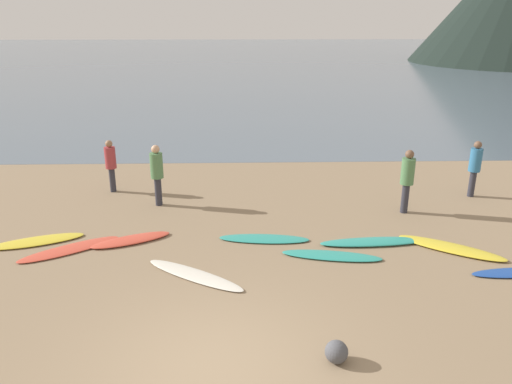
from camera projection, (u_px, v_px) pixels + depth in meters
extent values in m
cube|color=#8C7559|center=(227.00, 179.00, 17.27)|extent=(120.00, 120.00, 0.20)
cube|color=slate|center=(237.00, 57.00, 65.85)|extent=(140.00, 100.00, 0.01)
ellipsoid|color=yellow|center=(37.00, 241.00, 12.19)|extent=(2.26, 1.31, 0.07)
ellipsoid|color=#D84C38|center=(70.00, 249.00, 11.78)|extent=(2.28, 1.79, 0.06)
ellipsoid|color=#D84C38|center=(131.00, 240.00, 12.23)|extent=(1.98, 1.31, 0.09)
ellipsoid|color=silver|center=(195.00, 275.00, 10.61)|extent=(2.34, 1.79, 0.06)
ellipsoid|color=teal|center=(264.00, 239.00, 12.33)|extent=(2.26, 0.74, 0.07)
ellipsoid|color=teal|center=(332.00, 256.00, 11.45)|extent=(2.34, 0.92, 0.07)
ellipsoid|color=teal|center=(373.00, 242.00, 12.12)|extent=(2.66, 0.66, 0.10)
ellipsoid|color=yellow|center=(451.00, 248.00, 11.81)|extent=(2.37, 1.88, 0.10)
cylinder|color=#2D2D38|center=(158.00, 191.00, 14.47)|extent=(0.20, 0.20, 0.84)
cylinder|color=#4C7A4C|center=(156.00, 166.00, 14.21)|extent=(0.36, 0.36, 0.73)
sphere|color=tan|center=(155.00, 149.00, 14.04)|extent=(0.24, 0.24, 0.24)
cylinder|color=#2D2D38|center=(472.00, 184.00, 15.18)|extent=(0.19, 0.19, 0.80)
cylinder|color=teal|center=(476.00, 160.00, 14.93)|extent=(0.35, 0.35, 0.70)
sphere|color=brown|center=(478.00, 145.00, 14.77)|extent=(0.23, 0.23, 0.23)
cylinder|color=#2D2D38|center=(112.00, 180.00, 15.60)|extent=(0.18, 0.18, 0.77)
cylinder|color=#9E3338|center=(110.00, 158.00, 15.36)|extent=(0.33, 0.33, 0.67)
sphere|color=#936B4C|center=(109.00, 144.00, 15.21)|extent=(0.22, 0.22, 0.22)
cylinder|color=#2D2D38|center=(405.00, 198.00, 13.93)|extent=(0.20, 0.20, 0.84)
cylinder|color=#4C7A4C|center=(408.00, 171.00, 13.66)|extent=(0.37, 0.37, 0.73)
sphere|color=brown|center=(410.00, 154.00, 13.50)|extent=(0.24, 0.24, 0.24)
sphere|color=#4B4C51|center=(336.00, 352.00, 7.94)|extent=(0.38, 0.38, 0.38)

